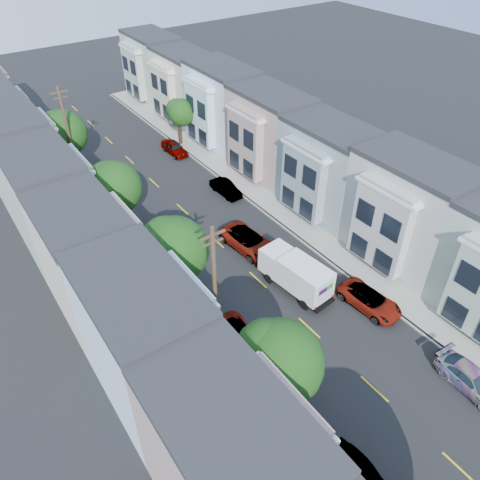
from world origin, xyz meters
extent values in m
plane|color=black|center=(0.00, 0.00, 0.00)|extent=(160.00, 160.00, 0.00)
cube|color=black|center=(0.00, 15.00, 0.01)|extent=(12.00, 70.00, 0.02)
cube|color=gray|center=(-6.05, 15.00, 0.07)|extent=(0.30, 70.00, 0.15)
cube|color=gray|center=(6.05, 15.00, 0.07)|extent=(0.30, 70.00, 0.15)
cube|color=gray|center=(-7.35, 15.00, 0.07)|extent=(2.60, 70.00, 0.15)
cube|color=gray|center=(7.35, 15.00, 0.07)|extent=(2.60, 70.00, 0.15)
cube|color=gold|center=(0.00, 15.00, 0.00)|extent=(0.12, 70.00, 0.01)
cube|color=#86969E|center=(-11.15, 15.00, 0.00)|extent=(5.00, 70.00, 8.50)
cube|color=#86969E|center=(11.15, 15.00, 0.00)|extent=(5.00, 70.00, 8.50)
cylinder|color=black|center=(-6.60, -3.99, 1.69)|extent=(0.44, 0.44, 3.37)
sphere|color=#214D14|center=(-6.30, -3.99, 5.02)|extent=(4.70, 4.70, 4.70)
cylinder|color=black|center=(-6.60, 7.24, 1.70)|extent=(0.44, 0.44, 3.41)
sphere|color=#214D14|center=(-6.30, 7.24, 5.05)|extent=(4.70, 4.70, 4.70)
cylinder|color=black|center=(-6.60, 17.45, 1.63)|extent=(0.44, 0.44, 3.26)
sphere|color=#214D14|center=(-6.30, 17.45, 4.82)|extent=(4.45, 4.45, 4.45)
cylinder|color=black|center=(-6.60, 30.53, 1.49)|extent=(0.44, 0.44, 2.98)
sphere|color=#214D14|center=(-6.30, 30.53, 4.63)|extent=(4.70, 4.70, 4.70)
cylinder|color=black|center=(6.60, 30.16, 1.37)|extent=(0.44, 0.44, 2.75)
sphere|color=#214D14|center=(6.90, 30.16, 3.83)|extent=(3.10, 3.10, 3.10)
cylinder|color=#42301E|center=(-6.30, 2.00, 5.00)|extent=(0.26, 0.26, 10.00)
cube|color=#42301E|center=(-6.30, 2.00, 9.60)|extent=(1.60, 0.12, 0.12)
cylinder|color=#42301E|center=(-6.30, 28.00, 5.00)|extent=(0.26, 0.26, 10.00)
cube|color=#42301E|center=(-6.30, 28.00, 9.60)|extent=(1.60, 0.12, 0.12)
cube|color=white|center=(1.72, 2.80, 1.71)|extent=(2.21, 3.95, 2.16)
cube|color=white|center=(1.72, 5.69, 1.63)|extent=(2.21, 1.84, 1.99)
cube|color=black|center=(1.72, 3.62, 0.52)|extent=(2.03, 5.68, 0.22)
cube|color=#2D0A51|center=(1.40, 0.82, 1.97)|extent=(0.83, 0.04, 0.40)
cube|color=#198C1E|center=(2.13, 0.82, 1.97)|extent=(0.64, 0.04, 0.40)
cylinder|color=black|center=(0.73, 1.71, 0.41)|extent=(0.26, 0.83, 0.83)
cylinder|color=black|center=(2.71, 1.71, 0.41)|extent=(0.26, 0.83, 0.83)
cylinder|color=black|center=(0.73, 5.42, 0.41)|extent=(0.26, 0.83, 0.83)
cylinder|color=black|center=(2.71, 5.42, 0.41)|extent=(0.26, 0.83, 0.83)
imported|color=black|center=(1.70, 9.63, 0.77)|extent=(3.12, 5.78, 1.54)
imported|color=black|center=(-4.90, -9.29, 0.63)|extent=(1.50, 3.83, 1.26)
imported|color=#B7B8B8|center=(-4.90, 1.27, 0.71)|extent=(2.49, 5.17, 1.42)
imported|color=#43140E|center=(-4.90, 13.22, 0.70)|extent=(1.71, 4.33, 1.40)
imported|color=#3E3E3E|center=(4.90, -9.24, 0.69)|extent=(2.13, 4.67, 1.38)
imported|color=silver|center=(4.90, -0.92, 0.67)|extent=(2.63, 5.00, 1.34)
imported|color=black|center=(4.90, 17.94, 0.64)|extent=(1.51, 3.91, 1.29)
imported|color=black|center=(4.90, 28.50, 0.70)|extent=(1.74, 4.33, 1.39)
camera|label=1|loc=(-16.54, -15.32, 24.78)|focal=35.00mm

